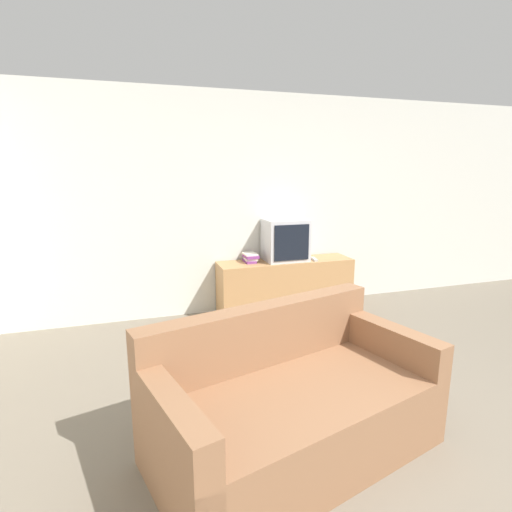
% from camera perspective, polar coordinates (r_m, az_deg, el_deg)
% --- Properties ---
extents(ground_plane, '(14.00, 14.00, 0.00)m').
position_cam_1_polar(ground_plane, '(2.86, 24.18, -25.80)').
color(ground_plane, '#756B5B').
extents(wall_back, '(9.00, 0.06, 2.60)m').
position_cam_1_polar(wall_back, '(4.93, 1.49, 7.41)').
color(wall_back, silver).
rests_on(wall_back, ground_plane).
extents(tv_stand, '(1.65, 0.43, 0.64)m').
position_cam_1_polar(tv_stand, '(4.93, 4.21, -4.26)').
color(tv_stand, tan).
rests_on(tv_stand, ground_plane).
extents(television, '(0.51, 0.39, 0.50)m').
position_cam_1_polar(television, '(4.82, 4.25, 2.30)').
color(television, silver).
rests_on(television, tv_stand).
extents(couch, '(1.90, 1.31, 0.85)m').
position_cam_1_polar(couch, '(2.63, 5.16, -20.59)').
color(couch, '#8C6042').
rests_on(couch, ground_plane).
extents(book_stack, '(0.16, 0.21, 0.11)m').
position_cam_1_polar(book_stack, '(4.74, -0.82, -0.21)').
color(book_stack, '#7A3884').
rests_on(book_stack, tv_stand).
extents(remote_on_stand, '(0.07, 0.18, 0.02)m').
position_cam_1_polar(remote_on_stand, '(4.90, 8.33, -0.45)').
color(remote_on_stand, '#B7B7B7').
rests_on(remote_on_stand, tv_stand).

